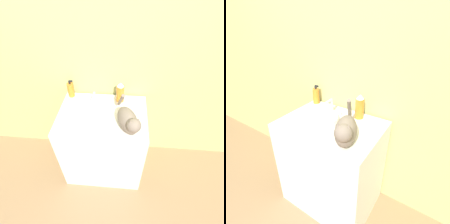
% 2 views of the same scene
% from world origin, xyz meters
% --- Properties ---
extents(ground_plane, '(8.00, 8.00, 0.00)m').
position_xyz_m(ground_plane, '(0.00, 0.00, 0.00)').
color(ground_plane, '#997551').
extents(wall_back, '(6.00, 0.05, 2.50)m').
position_xyz_m(wall_back, '(0.00, 0.62, 1.25)').
color(wall_back, tan).
rests_on(wall_back, ground_plane).
extents(vanity_cabinet, '(0.80, 0.59, 0.86)m').
position_xyz_m(vanity_cabinet, '(0.00, 0.29, 0.43)').
color(vanity_cabinet, silver).
rests_on(vanity_cabinet, ground_plane).
extents(sink_basin, '(0.29, 0.29, 0.05)m').
position_xyz_m(sink_basin, '(-0.09, 0.26, 0.89)').
color(sink_basin, white).
rests_on(sink_basin, vanity_cabinet).
extents(faucet, '(0.19, 0.11, 0.14)m').
position_xyz_m(faucet, '(-0.09, 0.41, 0.92)').
color(faucet, silver).
rests_on(faucet, vanity_cabinet).
extents(cat, '(0.24, 0.39, 0.26)m').
position_xyz_m(cat, '(0.23, 0.13, 0.96)').
color(cat, '#7A6B5B').
rests_on(cat, vanity_cabinet).
extents(soap_bottle, '(0.06, 0.06, 0.18)m').
position_xyz_m(soap_bottle, '(-0.34, 0.52, 0.94)').
color(soap_bottle, orange).
rests_on(soap_bottle, vanity_cabinet).
extents(spray_bottle, '(0.07, 0.07, 0.21)m').
position_xyz_m(spray_bottle, '(0.15, 0.48, 0.96)').
color(spray_bottle, orange).
rests_on(spray_bottle, vanity_cabinet).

